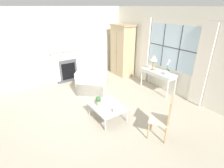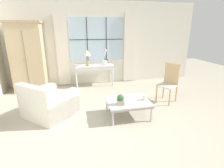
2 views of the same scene
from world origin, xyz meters
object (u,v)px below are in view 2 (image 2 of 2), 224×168
object	(u,v)px
potted_plant_small	(121,100)
armoire	(28,57)
side_chair_wooden	(169,81)
armchair_upholstered	(49,104)
console_table	(94,68)
pillar_candle	(144,98)
potted_orchid	(105,59)
table_lamp	(87,53)
coffee_table	(128,102)

from	to	relation	value
potted_plant_small	armoire	bearing A→B (deg)	132.05
armoire	side_chair_wooden	bearing A→B (deg)	-24.27
armchair_upholstered	potted_plant_small	world-z (taller)	armchair_upholstered
console_table	potted_plant_small	xyz separation A→B (m)	(0.24, -2.58, -0.14)
console_table	pillar_candle	distance (m)	2.60
potted_orchid	side_chair_wooden	size ratio (longest dim) A/B	0.51
potted_orchid	pillar_candle	size ratio (longest dim) A/B	3.97
armchair_upholstered	pillar_candle	bearing A→B (deg)	-12.44
potted_plant_small	potted_orchid	bearing A→B (deg)	87.00
console_table	table_lamp	distance (m)	0.55
console_table	potted_orchid	bearing A→B (deg)	-6.23
console_table	side_chair_wooden	size ratio (longest dim) A/B	1.26
console_table	armchair_upholstered	distance (m)	2.39
side_chair_wooden	potted_orchid	bearing A→B (deg)	129.46
side_chair_wooden	armoire	bearing A→B (deg)	155.73
console_table	potted_orchid	world-z (taller)	potted_orchid
console_table	side_chair_wooden	xyz separation A→B (m)	(1.82, -1.79, -0.06)
table_lamp	potted_orchid	bearing A→B (deg)	1.53
side_chair_wooden	pillar_candle	distance (m)	1.19
armoire	potted_orchid	bearing A→B (deg)	0.36
pillar_candle	table_lamp	bearing A→B (deg)	113.96
armoire	table_lamp	xyz separation A→B (m)	(1.80, -0.00, 0.06)
potted_orchid	potted_plant_small	xyz separation A→B (m)	(-0.13, -2.54, -0.42)
armoire	console_table	bearing A→B (deg)	1.59
side_chair_wooden	pillar_candle	world-z (taller)	side_chair_wooden
armoire	armchair_upholstered	size ratio (longest dim) A/B	1.61
coffee_table	potted_plant_small	xyz separation A→B (m)	(-0.22, -0.15, 0.15)
potted_plant_small	side_chair_wooden	bearing A→B (deg)	26.54
side_chair_wooden	pillar_candle	size ratio (longest dim) A/B	7.74
table_lamp	potted_orchid	distance (m)	0.65
console_table	side_chair_wooden	distance (m)	2.56
console_table	armoire	bearing A→B (deg)	-178.41
potted_orchid	side_chair_wooden	xyz separation A→B (m)	(1.44, -1.75, -0.34)
side_chair_wooden	potted_plant_small	world-z (taller)	side_chair_wooden
armoire	armchair_upholstered	xyz separation A→B (m)	(0.76, -1.93, -0.79)
potted_plant_small	coffee_table	bearing A→B (deg)	35.13
side_chair_wooden	pillar_candle	bearing A→B (deg)	-146.04
coffee_table	pillar_candle	distance (m)	0.39
armoire	armchair_upholstered	world-z (taller)	armoire
armchair_upholstered	potted_plant_small	distance (m)	1.64
armoire	console_table	world-z (taller)	armoire
armchair_upholstered	potted_plant_small	xyz separation A→B (m)	(1.52, -0.59, 0.22)
armchair_upholstered	side_chair_wooden	world-z (taller)	side_chair_wooden
armoire	side_chair_wooden	distance (m)	4.25
table_lamp	potted_plant_small	bearing A→B (deg)	-79.34
potted_orchid	coffee_table	xyz separation A→B (m)	(0.08, -2.39, -0.58)
armchair_upholstered	potted_plant_small	bearing A→B (deg)	-21.23
table_lamp	pillar_candle	world-z (taller)	table_lamp
potted_orchid	coffee_table	size ratio (longest dim) A/B	0.56
potted_orchid	potted_plant_small	distance (m)	2.58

